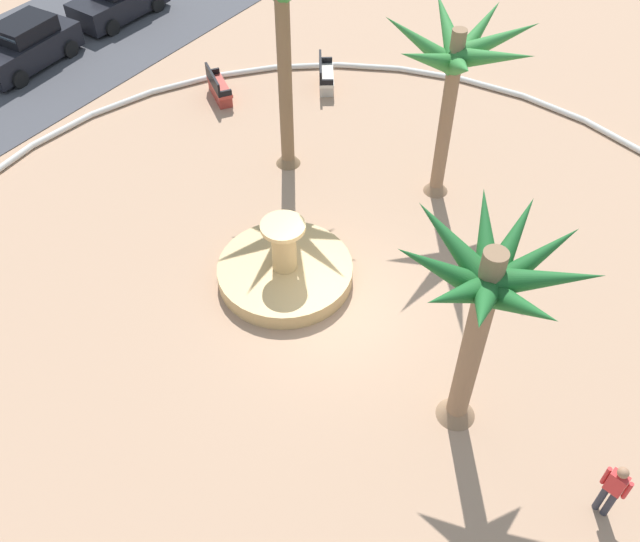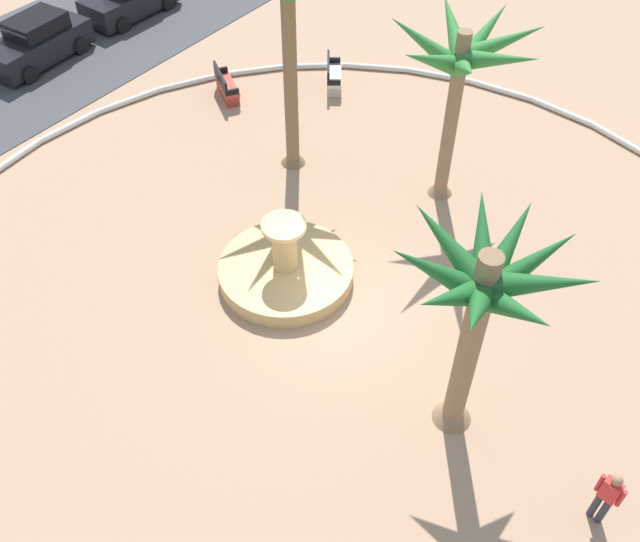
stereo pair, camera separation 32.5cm
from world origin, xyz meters
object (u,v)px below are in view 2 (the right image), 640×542
at_px(palm_tree_by_curb, 462,65).
at_px(bench_west, 333,78).
at_px(fountain, 286,270).
at_px(palm_tree_mid_plaza, 482,295).
at_px(person_cyclist_photo, 607,496).
at_px(parked_car_second, 37,42).
at_px(bench_east, 227,88).

distance_m(palm_tree_by_curb, bench_west, 7.76).
xyz_separation_m(fountain, palm_tree_mid_plaza, (-1.16, -5.62, 3.78)).
bearing_deg(palm_tree_by_curb, palm_tree_mid_plaza, -148.79).
distance_m(person_cyclist_photo, parked_car_second, 23.84).
distance_m(palm_tree_by_curb, palm_tree_mid_plaza, 7.80).
height_order(palm_tree_mid_plaza, bench_east, palm_tree_mid_plaza).
relative_size(palm_tree_mid_plaza, bench_west, 3.35).
xyz_separation_m(palm_tree_by_curb, bench_west, (2.87, 6.08, -3.88)).
bearing_deg(fountain, parked_car_second, 76.90).
xyz_separation_m(person_cyclist_photo, parked_car_second, (4.85, 23.34, -0.15)).
xyz_separation_m(bench_west, person_cyclist_photo, (-9.90, -13.53, 0.58)).
relative_size(palm_tree_mid_plaza, bench_east, 3.31).
bearing_deg(bench_west, person_cyclist_photo, -126.20).
distance_m(palm_tree_by_curb, parked_car_second, 16.40).
bearing_deg(fountain, palm_tree_by_curb, -15.99).
bearing_deg(palm_tree_mid_plaza, bench_west, 46.67).
distance_m(palm_tree_mid_plaza, person_cyclist_photo, 4.65).
relative_size(palm_tree_by_curb, parked_car_second, 1.32).
xyz_separation_m(fountain, person_cyclist_photo, (-1.52, -9.03, 0.64)).
xyz_separation_m(fountain, bench_east, (5.63, 7.10, 0.06)).
height_order(bench_east, person_cyclist_photo, person_cyclist_photo).
height_order(fountain, parked_car_second, fountain).
height_order(palm_tree_by_curb, bench_east, palm_tree_by_curb).
bearing_deg(bench_west, parked_car_second, 117.24).
xyz_separation_m(palm_tree_by_curb, person_cyclist_photo, (-7.02, -7.45, -3.30)).
relative_size(palm_tree_by_curb, bench_west, 3.40).
relative_size(fountain, parked_car_second, 0.86).
height_order(palm_tree_mid_plaza, person_cyclist_photo, palm_tree_mid_plaza).
height_order(fountain, palm_tree_mid_plaza, palm_tree_mid_plaza).
bearing_deg(parked_car_second, bench_west, -62.76).
bearing_deg(palm_tree_by_curb, bench_west, 64.68).
bearing_deg(bench_east, bench_west, -43.46).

